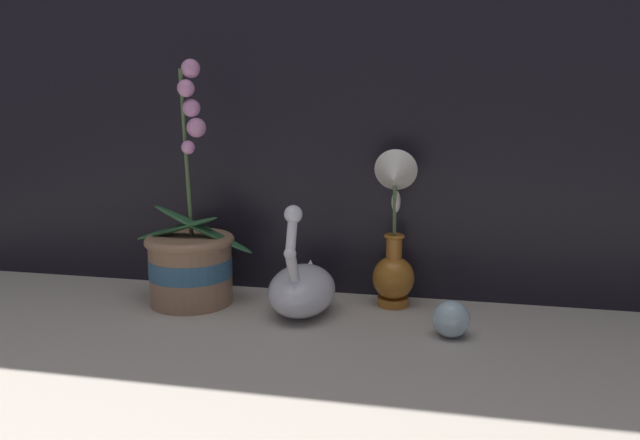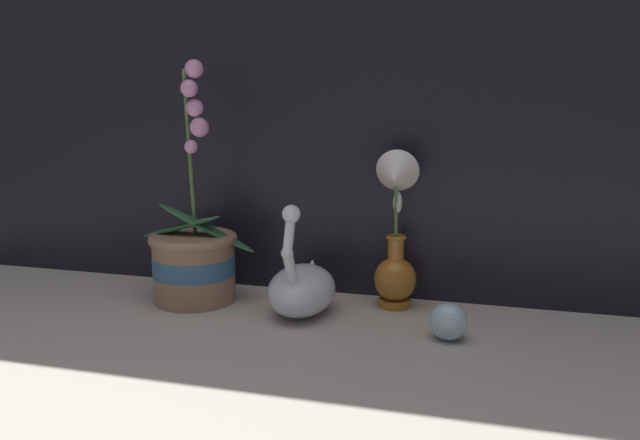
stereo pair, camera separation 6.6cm
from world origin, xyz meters
name	(u,v)px [view 2 (the right image)]	position (x,y,z in m)	size (l,w,h in m)	color
ground_plane	(285,337)	(0.00, 0.00, 0.00)	(2.80, 2.80, 0.00)	#BCB2A3
window_backdrop	(326,6)	(0.00, 0.29, 0.60)	(2.80, 0.03, 1.20)	black
orchid_potted_plant	(194,257)	(-0.24, 0.14, 0.09)	(0.26, 0.18, 0.49)	#9E7556
swan_figurine	(302,287)	(-0.01, 0.13, 0.05)	(0.13, 0.21, 0.23)	white
blue_vase	(395,244)	(0.16, 0.20, 0.13)	(0.09, 0.11, 0.32)	#B26B23
glass_sphere	(448,321)	(0.28, 0.06, 0.03)	(0.07, 0.07, 0.07)	silver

